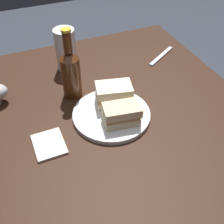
% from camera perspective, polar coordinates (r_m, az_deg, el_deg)
% --- Properties ---
extents(dining_table, '(1.13, 0.98, 0.76)m').
position_cam_1_polar(dining_table, '(1.22, 0.09, -14.72)').
color(dining_table, black).
rests_on(dining_table, ground).
extents(plate, '(0.26, 0.26, 0.02)m').
position_cam_1_polar(plate, '(0.94, -0.12, -0.50)').
color(plate, white).
rests_on(plate, dining_table).
extents(sandwich_half_left, '(0.09, 0.12, 0.07)m').
position_cam_1_polar(sandwich_half_left, '(0.88, 1.88, -0.47)').
color(sandwich_half_left, beige).
rests_on(sandwich_half_left, plate).
extents(sandwich_half_right, '(0.10, 0.13, 0.07)m').
position_cam_1_polar(sandwich_half_right, '(0.95, 0.38, 3.60)').
color(sandwich_half_right, beige).
rests_on(sandwich_half_right, plate).
extents(potato_wedge_front, '(0.06, 0.03, 0.02)m').
position_cam_1_polar(potato_wedge_front, '(0.93, 4.02, 0.53)').
color(potato_wedge_front, gold).
rests_on(potato_wedge_front, plate).
extents(potato_wedge_middle, '(0.05, 0.03, 0.02)m').
position_cam_1_polar(potato_wedge_middle, '(0.92, 2.43, 0.00)').
color(potato_wedge_middle, '#AD702D').
rests_on(potato_wedge_middle, plate).
extents(potato_wedge_back, '(0.05, 0.04, 0.02)m').
position_cam_1_polar(potato_wedge_back, '(0.92, 4.90, 0.15)').
color(potato_wedge_back, gold).
rests_on(potato_wedge_back, plate).
extents(potato_wedge_left_edge, '(0.04, 0.04, 0.02)m').
position_cam_1_polar(potato_wedge_left_edge, '(0.93, 3.60, 0.62)').
color(potato_wedge_left_edge, gold).
rests_on(potato_wedge_left_edge, plate).
extents(potato_wedge_right_edge, '(0.05, 0.05, 0.02)m').
position_cam_1_polar(potato_wedge_right_edge, '(0.92, 1.85, 0.21)').
color(potato_wedge_right_edge, '#AD702D').
rests_on(potato_wedge_right_edge, plate).
extents(potato_wedge_stray, '(0.05, 0.05, 0.02)m').
position_cam_1_polar(potato_wedge_stray, '(0.94, 1.61, 0.98)').
color(potato_wedge_stray, '#AD702D').
rests_on(potato_wedge_stray, plate).
extents(pint_glass, '(0.08, 0.08, 0.17)m').
position_cam_1_polar(pint_glass, '(1.14, -9.31, 11.92)').
color(pint_glass, white).
rests_on(pint_glass, dining_table).
extents(cider_bottle, '(0.07, 0.07, 0.26)m').
position_cam_1_polar(cider_bottle, '(0.98, -8.39, 8.04)').
color(cider_bottle, '#47230F').
rests_on(cider_bottle, dining_table).
extents(napkin, '(0.11, 0.09, 0.01)m').
position_cam_1_polar(napkin, '(0.87, -12.66, -6.43)').
color(napkin, silver).
rests_on(napkin, dining_table).
extents(fork, '(0.11, 0.16, 0.01)m').
position_cam_1_polar(fork, '(1.26, 9.99, 11.15)').
color(fork, silver).
rests_on(fork, dining_table).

